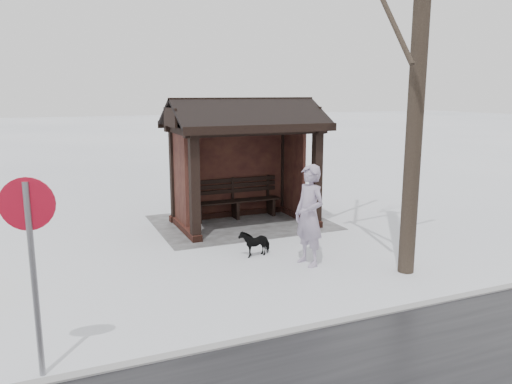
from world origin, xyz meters
TOP-DOWN VIEW (x-y plane):
  - ground at (0.00, 0.00)m, footprint 120.00×120.00m
  - kerb at (0.00, 5.50)m, footprint 120.00×0.15m
  - trampled_patch at (0.00, -0.20)m, footprint 4.20×3.20m
  - bus_shelter at (0.00, -0.16)m, footprint 3.60×2.40m
  - pedestrian at (-0.06, 3.16)m, footprint 0.59×0.77m
  - dog at (0.67, 2.27)m, footprint 0.66×0.39m
  - road_sign at (4.60, 5.28)m, footprint 0.58×0.17m

SIDE VIEW (x-z plane):
  - ground at x=0.00m, z-range 0.00..0.00m
  - trampled_patch at x=0.00m, z-range 0.00..0.02m
  - kerb at x=0.00m, z-range -0.02..0.04m
  - dog at x=0.67m, z-range 0.00..0.52m
  - pedestrian at x=-0.06m, z-range 0.00..1.91m
  - road_sign at x=4.60m, z-range 0.51..2.83m
  - bus_shelter at x=0.00m, z-range 0.62..3.71m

